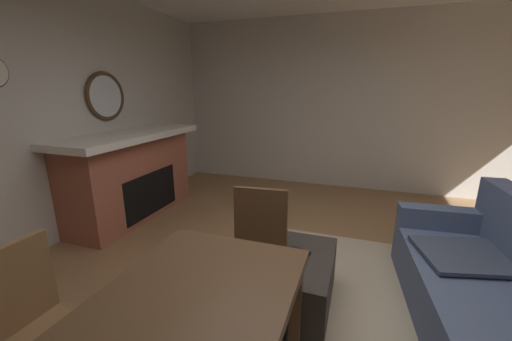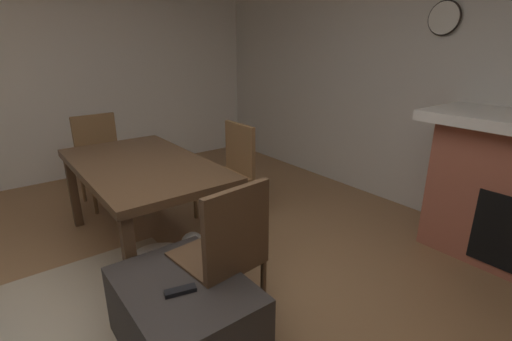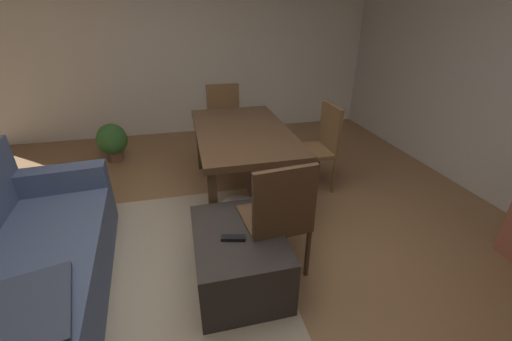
% 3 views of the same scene
% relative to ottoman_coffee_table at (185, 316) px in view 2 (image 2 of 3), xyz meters
% --- Properties ---
extents(wall_back_fireplace_side, '(7.26, 0.12, 2.86)m').
position_rel_ottoman_coffee_table_xyz_m(wall_back_fireplace_side, '(0.06, -2.80, 1.21)').
color(wall_back_fireplace_side, beige).
rests_on(wall_back_fireplace_side, ground).
extents(wall_right_window_side, '(0.12, 6.17, 2.86)m').
position_rel_ottoman_coffee_table_xyz_m(wall_right_window_side, '(3.49, 0.09, 1.21)').
color(wall_right_window_side, white).
rests_on(wall_right_window_side, ground).
extents(ottoman_coffee_table, '(0.81, 0.61, 0.43)m').
position_rel_ottoman_coffee_table_xyz_m(ottoman_coffee_table, '(0.00, 0.00, 0.00)').
color(ottoman_coffee_table, '#2D2826').
rests_on(ottoman_coffee_table, ground).
extents(tv_remote, '(0.09, 0.17, 0.02)m').
position_rel_ottoman_coffee_table_xyz_m(tv_remote, '(-0.07, 0.04, 0.23)').
color(tv_remote, black).
rests_on(tv_remote, ottoman_coffee_table).
extents(dining_table, '(1.62, 0.91, 0.74)m').
position_rel_ottoman_coffee_table_xyz_m(dining_table, '(1.22, -0.28, 0.44)').
color(dining_table, '#513823').
rests_on(dining_table, ground).
extents(dining_chair_east, '(0.46, 0.46, 0.93)m').
position_rel_ottoman_coffee_table_xyz_m(dining_chair_east, '(2.43, -0.28, 0.31)').
color(dining_chair_east, brown).
rests_on(dining_chair_east, ground).
extents(dining_chair_south, '(0.44, 0.44, 0.93)m').
position_rel_ottoman_coffee_table_xyz_m(dining_chair_south, '(1.22, -1.13, 0.31)').
color(dining_chair_south, brown).
rests_on(dining_chair_south, ground).
extents(dining_chair_west, '(0.48, 0.48, 0.93)m').
position_rel_ottoman_coffee_table_xyz_m(dining_chair_west, '(0.02, -0.29, 0.31)').
color(dining_chair_west, '#513823').
rests_on(dining_chair_west, ground).
extents(small_dog, '(0.46, 0.51, 0.31)m').
position_rel_ottoman_coffee_table_xyz_m(small_dog, '(0.69, -0.22, -0.04)').
color(small_dog, silver).
rests_on(small_dog, ground).
extents(wall_clock, '(0.29, 0.03, 0.29)m').
position_rel_ottoman_coffee_table_xyz_m(wall_clock, '(0.20, -2.71, 1.63)').
color(wall_clock, silver).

